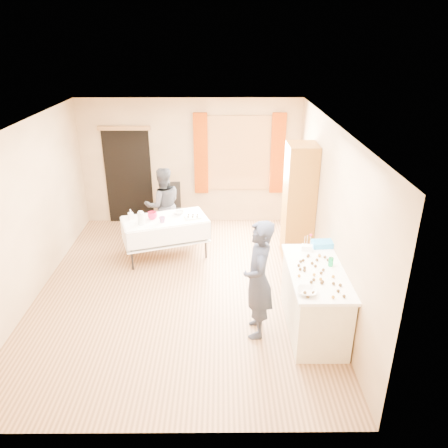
{
  "coord_description": "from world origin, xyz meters",
  "views": [
    {
      "loc": [
        0.63,
        -5.99,
        3.79
      ],
      "look_at": [
        0.67,
        0.0,
        1.13
      ],
      "focal_mm": 35.0,
      "sensor_mm": 36.0,
      "label": 1
    }
  ],
  "objects_px": {
    "party_table": "(166,234)",
    "woman": "(163,205)",
    "girl": "(258,280)",
    "cabinet": "(299,203)",
    "chair": "(171,218)",
    "counter": "(314,300)"
  },
  "relations": [
    {
      "from": "party_table",
      "to": "woman",
      "type": "distance_m",
      "value": 0.74
    },
    {
      "from": "party_table",
      "to": "girl",
      "type": "xyz_separation_m",
      "value": [
        1.48,
        -2.21,
        0.38
      ]
    },
    {
      "from": "cabinet",
      "to": "girl",
      "type": "height_order",
      "value": "cabinet"
    },
    {
      "from": "cabinet",
      "to": "chair",
      "type": "bearing_deg",
      "value": 156.44
    },
    {
      "from": "cabinet",
      "to": "chair",
      "type": "xyz_separation_m",
      "value": [
        -2.38,
        1.04,
        -0.73
      ]
    },
    {
      "from": "chair",
      "to": "girl",
      "type": "distance_m",
      "value": 3.63
    },
    {
      "from": "girl",
      "to": "woman",
      "type": "xyz_separation_m",
      "value": [
        -1.59,
        2.88,
        -0.09
      ]
    },
    {
      "from": "girl",
      "to": "party_table",
      "type": "bearing_deg",
      "value": -144.76
    },
    {
      "from": "counter",
      "to": "party_table",
      "type": "relative_size",
      "value": 0.94
    },
    {
      "from": "girl",
      "to": "counter",
      "type": "bearing_deg",
      "value": 98.39
    },
    {
      "from": "cabinet",
      "to": "counter",
      "type": "bearing_deg",
      "value": -92.69
    },
    {
      "from": "counter",
      "to": "woman",
      "type": "xyz_separation_m",
      "value": [
        -2.37,
        2.78,
        0.29
      ]
    },
    {
      "from": "counter",
      "to": "girl",
      "type": "xyz_separation_m",
      "value": [
        -0.78,
        -0.1,
        0.37
      ]
    },
    {
      "from": "counter",
      "to": "party_table",
      "type": "height_order",
      "value": "counter"
    },
    {
      "from": "cabinet",
      "to": "party_table",
      "type": "bearing_deg",
      "value": -179.61
    },
    {
      "from": "chair",
      "to": "woman",
      "type": "xyz_separation_m",
      "value": [
        -0.08,
        -0.39,
        0.43
      ]
    },
    {
      "from": "counter",
      "to": "girl",
      "type": "relative_size",
      "value": 0.94
    },
    {
      "from": "woman",
      "to": "cabinet",
      "type": "bearing_deg",
      "value": 147.44
    },
    {
      "from": "chair",
      "to": "counter",
      "type": "bearing_deg",
      "value": -57.56
    },
    {
      "from": "counter",
      "to": "chair",
      "type": "height_order",
      "value": "chair"
    },
    {
      "from": "party_table",
      "to": "chair",
      "type": "height_order",
      "value": "chair"
    },
    {
      "from": "chair",
      "to": "woman",
      "type": "distance_m",
      "value": 0.59
    }
  ]
}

